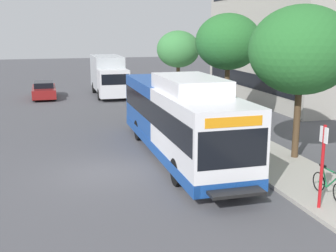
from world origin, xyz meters
TOP-DOWN VIEW (x-y plane):
  - ground_plane at (0.00, 8.00)m, footprint 120.00×120.00m
  - sidewalk_curb at (7.00, 6.00)m, footprint 3.00×56.00m
  - transit_bus at (3.53, 1.45)m, footprint 2.58×12.25m
  - bus_stop_sign_pole at (5.92, -5.46)m, footprint 0.10×0.36m
  - bicycle_parked at (6.72, -4.79)m, footprint 0.52×1.76m
  - street_tree_near_stop at (8.11, -0.47)m, footprint 4.28×4.28m
  - street_tree_mid_block at (8.05, 6.86)m, footprint 3.71×3.71m
  - street_tree_far_block at (7.77, 15.63)m, footprint 3.24×3.24m
  - parked_car_far_lane at (-2.19, 19.97)m, footprint 1.80×4.50m
  - box_truck_background at (3.03, 19.94)m, footprint 2.32×7.01m
  - lattice_comm_tower at (22.37, 26.54)m, footprint 1.10×1.10m

SIDE VIEW (x-z plane):
  - ground_plane at x=0.00m, z-range 0.00..0.00m
  - sidewalk_curb at x=7.00m, z-range 0.00..0.14m
  - bicycle_parked at x=6.72m, z-range 0.05..1.07m
  - parked_car_far_lane at x=-2.19m, z-range 0.00..1.33m
  - bus_stop_sign_pole at x=5.92m, z-range 0.35..2.95m
  - transit_bus at x=3.53m, z-range -0.12..3.53m
  - box_truck_background at x=3.03m, z-range 0.12..3.37m
  - street_tree_far_block at x=7.77m, z-range 1.35..6.57m
  - street_tree_near_stop at x=8.11m, z-range 1.48..7.82m
  - street_tree_mid_block at x=8.05m, z-range 1.65..7.87m
  - lattice_comm_tower at x=22.37m, z-range -4.35..21.06m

